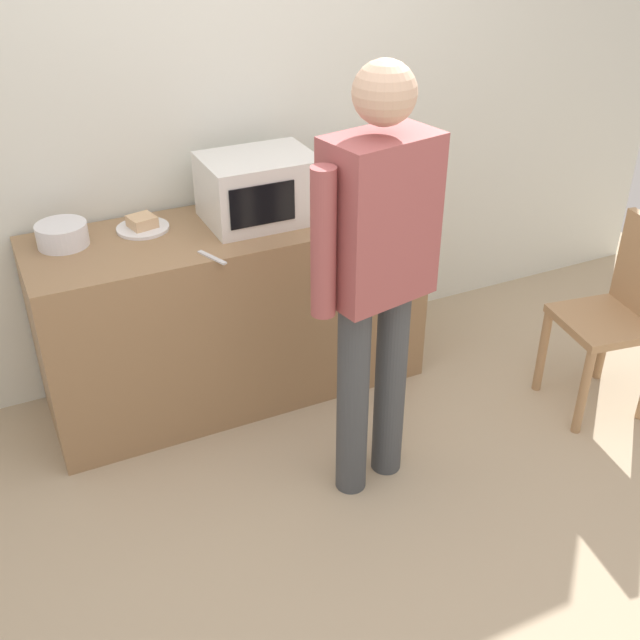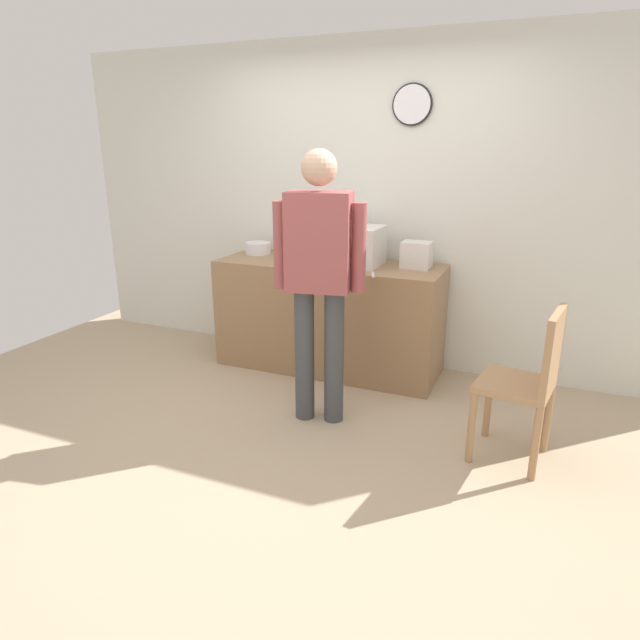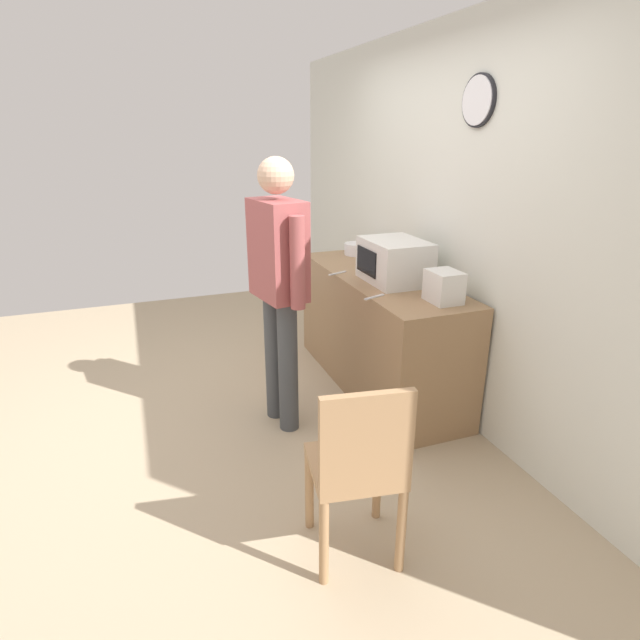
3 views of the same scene
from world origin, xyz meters
TOP-DOWN VIEW (x-y plane):
  - ground_plane at (0.00, 0.00)m, footprint 6.00×6.00m
  - back_wall at (0.00, 1.60)m, footprint 5.40×0.13m
  - kitchen_counter at (-0.18, 1.22)m, footprint 1.82×0.62m
  - microwave at (-0.01, 1.24)m, footprint 0.50×0.39m
  - sandwich_plate at (-0.53, 1.35)m, footprint 0.24×0.24m
  - salad_bowl at (-0.88, 1.34)m, footprint 0.22×0.22m
  - toaster at (0.51, 1.31)m, footprint 0.22×0.18m
  - fork_utensil at (0.28, 0.94)m, footprint 0.07×0.17m
  - spoon_utensil at (-0.35, 0.94)m, footprint 0.08×0.17m
  - person_standing at (0.11, 0.35)m, footprint 0.58×0.31m
  - wooden_chair at (1.41, 0.33)m, footprint 0.46×0.46m

SIDE VIEW (x-z plane):
  - ground_plane at x=0.00m, z-range 0.00..0.00m
  - kitchen_counter at x=-0.18m, z-range 0.00..0.89m
  - wooden_chair at x=1.41m, z-range 0.05..0.99m
  - fork_utensil at x=0.28m, z-range 0.89..0.90m
  - spoon_utensil at x=-0.35m, z-range 0.89..0.90m
  - sandwich_plate at x=-0.53m, z-range 0.88..0.95m
  - salad_bowl at x=-0.88m, z-range 0.89..0.99m
  - toaster at x=0.51m, z-range 0.89..1.09m
  - microwave at x=-0.01m, z-range 0.89..1.19m
  - person_standing at x=0.11m, z-range 0.16..1.93m
  - back_wall at x=0.00m, z-range 0.00..2.60m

